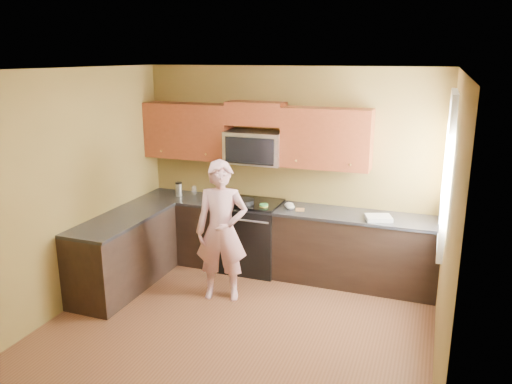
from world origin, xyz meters
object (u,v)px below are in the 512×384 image
at_px(woman, 222,231).
at_px(frying_pan, 244,204).
at_px(microwave, 255,163).
at_px(stove, 252,236).
at_px(butter_tub, 264,209).
at_px(travel_mug, 179,196).

relative_size(woman, frying_pan, 3.52).
bearing_deg(frying_pan, microwave, 59.91).
bearing_deg(woman, stove, 72.83).
bearing_deg(microwave, butter_tub, -50.77).
height_order(woman, frying_pan, woman).
relative_size(butter_tub, travel_mug, 0.56).
relative_size(stove, butter_tub, 8.50).
distance_m(stove, butter_tub, 0.52).
relative_size(microwave, frying_pan, 1.59).
relative_size(stove, travel_mug, 4.78).
bearing_deg(stove, microwave, 90.00).
relative_size(woman, butter_tub, 15.01).
height_order(frying_pan, travel_mug, travel_mug).
bearing_deg(travel_mug, stove, -1.30).
height_order(stove, frying_pan, frying_pan).
bearing_deg(microwave, travel_mug, -174.79).
distance_m(stove, woman, 0.98).
height_order(microwave, frying_pan, microwave).
xyz_separation_m(stove, woman, (-0.03, -0.91, 0.36)).
distance_m(stove, frying_pan, 0.49).
relative_size(stove, woman, 0.57).
xyz_separation_m(microwave, travel_mug, (-1.10, -0.10, -0.53)).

